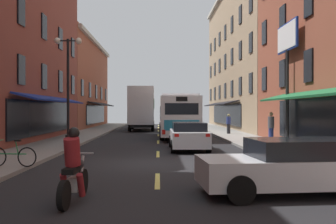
{
  "coord_description": "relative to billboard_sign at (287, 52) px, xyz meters",
  "views": [
    {
      "loc": [
        0.04,
        -14.23,
        2.03
      ],
      "look_at": [
        0.71,
        12.77,
        1.9
      ],
      "focal_mm": 39.86,
      "sensor_mm": 36.0,
      "label": 1
    }
  ],
  "objects": [
    {
      "name": "ground_plane",
      "position": [
        -7.05,
        -5.91,
        -5.28
      ],
      "size": [
        34.8,
        80.0,
        0.1
      ],
      "primitive_type": "cube",
      "color": "black"
    },
    {
      "name": "lane_centre_dashes",
      "position": [
        -7.05,
        -6.16,
        -5.23
      ],
      "size": [
        0.14,
        73.9,
        0.01
      ],
      "color": "#DBCC4C",
      "rests_on": "ground"
    },
    {
      "name": "sidewalk_left",
      "position": [
        -12.95,
        -5.91,
        -5.16
      ],
      "size": [
        3.0,
        80.0,
        0.14
      ],
      "primitive_type": "cube",
      "color": "gray",
      "rests_on": "ground"
    },
    {
      "name": "sidewalk_right",
      "position": [
        -1.15,
        -5.91,
        -5.16
      ],
      "size": [
        3.0,
        80.0,
        0.14
      ],
      "primitive_type": "cube",
      "color": "gray",
      "rests_on": "ground"
    },
    {
      "name": "billboard_sign",
      "position": [
        0.0,
        0.0,
        0.0
      ],
      "size": [
        0.4,
        2.98,
        6.65
      ],
      "color": "black",
      "rests_on": "sidewalk_right"
    },
    {
      "name": "transit_bus",
      "position": [
        -5.62,
        8.08,
        -3.61
      ],
      "size": [
        2.66,
        11.1,
        3.07
      ],
      "color": "white",
      "rests_on": "ground"
    },
    {
      "name": "box_truck",
      "position": [
        -8.71,
        17.18,
        -3.08
      ],
      "size": [
        2.56,
        7.91,
        4.24
      ],
      "color": "#B21E19",
      "rests_on": "ground"
    },
    {
      "name": "sedan_near",
      "position": [
        -3.62,
        -11.21,
        -4.54
      ],
      "size": [
        4.85,
        2.23,
        1.33
      ],
      "color": "silver",
      "rests_on": "ground"
    },
    {
      "name": "sedan_mid",
      "position": [
        -5.49,
        -1.2,
        -4.5
      ],
      "size": [
        1.9,
        4.27,
        1.42
      ],
      "color": "silver",
      "rests_on": "ground"
    },
    {
      "name": "motorcycle_rider",
      "position": [
        -8.88,
        -11.9,
        -4.52
      ],
      "size": [
        0.62,
        2.07,
        1.66
      ],
      "color": "black",
      "rests_on": "ground"
    },
    {
      "name": "bicycle_near",
      "position": [
        -11.92,
        -7.57,
        -4.73
      ],
      "size": [
        1.71,
        0.48,
        0.91
      ],
      "color": "black",
      "rests_on": "sidewalk_left"
    },
    {
      "name": "pedestrian_near",
      "position": [
        -0.53,
        1.21,
        -4.15
      ],
      "size": [
        0.36,
        0.52,
        1.78
      ],
      "rotation": [
        0.0,
        0.0,
        3.0
      ],
      "color": "navy",
      "rests_on": "sidewalk_right"
    },
    {
      "name": "pedestrian_mid",
      "position": [
        -1.38,
        9.75,
        -4.28
      ],
      "size": [
        0.36,
        0.36,
        1.59
      ],
      "rotation": [
        0.0,
        0.0,
        1.4
      ],
      "color": "black",
      "rests_on": "sidewalk_right"
    },
    {
      "name": "street_lamp_twin",
      "position": [
        -11.74,
        -0.62,
        -1.96
      ],
      "size": [
        1.42,
        0.32,
        5.67
      ],
      "color": "black",
      "rests_on": "sidewalk_left"
    }
  ]
}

